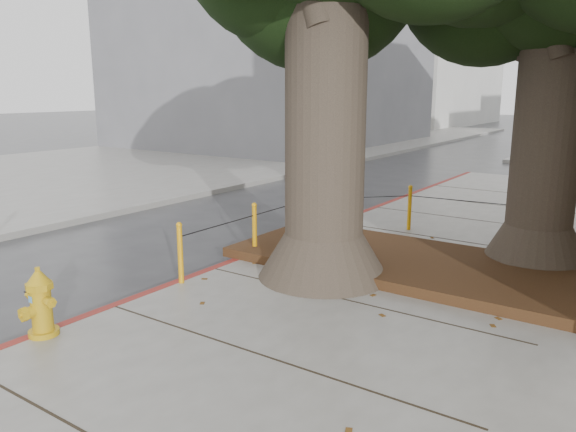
# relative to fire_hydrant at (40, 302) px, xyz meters

# --- Properties ---
(ground) EXTENTS (140.00, 140.00, 0.00)m
(ground) POSITION_rel_fire_hydrant_xyz_m (1.90, 1.07, -0.56)
(ground) COLOR #28282B
(ground) RESTS_ON ground
(sidewalk_opposite) EXTENTS (14.00, 60.00, 0.15)m
(sidewalk_opposite) POSITION_rel_fire_hydrant_xyz_m (-12.10, 11.07, -0.49)
(sidewalk_opposite) COLOR slate
(sidewalk_opposite) RESTS_ON ground
(curb_red) EXTENTS (0.14, 26.00, 0.16)m
(curb_red) POSITION_rel_fire_hydrant_xyz_m (-0.10, 3.57, -0.49)
(curb_red) COLOR maroon
(curb_red) RESTS_ON ground
(planter_bed) EXTENTS (6.40, 2.60, 0.16)m
(planter_bed) POSITION_rel_fire_hydrant_xyz_m (2.80, 4.97, -0.33)
(planter_bed) COLOR black
(planter_bed) RESTS_ON sidewalk_main
(building_far_grey) EXTENTS (12.00, 16.00, 12.00)m
(building_far_grey) POSITION_rel_fire_hydrant_xyz_m (-13.10, 23.07, 5.44)
(building_far_grey) COLOR slate
(building_far_grey) RESTS_ON ground
(building_far_white) EXTENTS (12.00, 18.00, 15.00)m
(building_far_white) POSITION_rel_fire_hydrant_xyz_m (-15.10, 46.07, 6.94)
(building_far_white) COLOR silver
(building_far_white) RESTS_ON ground
(bollard_ring) EXTENTS (3.79, 5.39, 0.95)m
(bollard_ring) POSITION_rel_fire_hydrant_xyz_m (1.03, 5.45, 0.10)
(bollard_ring) COLOR orange
(bollard_ring) RESTS_ON sidewalk_main
(fire_hydrant) EXTENTS (0.44, 0.40, 0.85)m
(fire_hydrant) POSITION_rel_fire_hydrant_xyz_m (0.00, 0.00, 0.00)
(fire_hydrant) COLOR gold
(fire_hydrant) RESTS_ON sidewalk_main
(car_dark) EXTENTS (2.10, 4.27, 1.20)m
(car_dark) POSITION_rel_fire_hydrant_xyz_m (-8.27, 20.60, 0.04)
(car_dark) COLOR black
(car_dark) RESTS_ON ground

